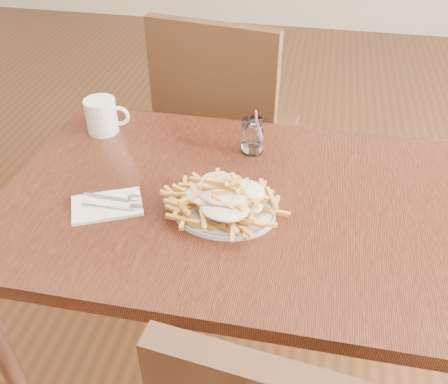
% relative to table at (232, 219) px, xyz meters
% --- Properties ---
extents(floor, '(7.00, 7.00, 0.00)m').
position_rel_table_xyz_m(floor, '(0.00, 0.00, -0.67)').
color(floor, black).
rests_on(floor, ground).
extents(table, '(1.20, 0.80, 0.75)m').
position_rel_table_xyz_m(table, '(0.00, 0.00, 0.00)').
color(table, black).
rests_on(table, ground).
extents(chair_far, '(0.53, 0.53, 1.01)m').
position_rel_table_xyz_m(chair_far, '(-0.16, 0.66, -0.10)').
color(chair_far, '#311D10').
rests_on(chair_far, ground).
extents(fries_plate, '(0.26, 0.23, 0.02)m').
position_rel_table_xyz_m(fries_plate, '(-0.01, -0.07, 0.09)').
color(fries_plate, white).
rests_on(fries_plate, table).
extents(loaded_fries, '(0.32, 0.29, 0.08)m').
position_rel_table_xyz_m(loaded_fries, '(-0.01, -0.07, 0.14)').
color(loaded_fries, gold).
rests_on(loaded_fries, fries_plate).
extents(napkin, '(0.21, 0.18, 0.01)m').
position_rel_table_xyz_m(napkin, '(-0.30, -0.10, 0.08)').
color(napkin, white).
rests_on(napkin, table).
extents(cutlery, '(0.17, 0.06, 0.01)m').
position_rel_table_xyz_m(cutlery, '(-0.30, -0.10, 0.09)').
color(cutlery, silver).
rests_on(cutlery, napkin).
extents(water_glass, '(0.06, 0.06, 0.14)m').
position_rel_table_xyz_m(water_glass, '(0.02, 0.23, 0.12)').
color(water_glass, white).
rests_on(water_glass, table).
extents(coffee_mug, '(0.14, 0.10, 0.11)m').
position_rel_table_xyz_m(coffee_mug, '(-0.45, 0.25, 0.13)').
color(coffee_mug, white).
rests_on(coffee_mug, table).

